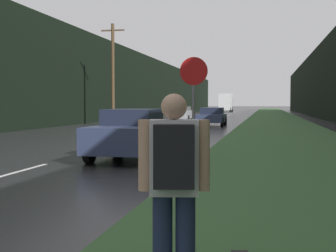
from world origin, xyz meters
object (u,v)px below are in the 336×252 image
Objects in this scene: car_passing_near at (131,134)px; delivery_truck at (226,102)px; car_oncoming at (182,114)px; stop_sign at (194,106)px; car_passing_far at (212,117)px; hitchhiker_with_backpack at (174,182)px.

car_passing_near is 80.96m from delivery_truck.
car_oncoming is (-3.93, 30.59, -0.05)m from car_passing_near.
stop_sign is 4.18m from car_passing_near.
car_passing_near is at bearing -82.67° from car_oncoming.
car_passing_near reaches higher than car_passing_far.
stop_sign is 84.40m from delivery_truck.
stop_sign is 0.33× the size of delivery_truck.
car_passing_far is at bearing -66.68° from car_oncoming.
car_passing_near is 0.93× the size of car_oncoming.
car_oncoming is (-6.35, 33.89, -0.91)m from stop_sign.
stop_sign is at bearing -79.39° from car_oncoming.
car_oncoming is at bearing -90.00° from delivery_truck.
delivery_truck is at bearing 90.00° from car_oncoming.
car_passing_far is at bearing 85.06° from hitchhiker_with_backpack.
delivery_truck is (-6.35, 84.16, 0.29)m from stop_sign.
car_oncoming is at bearing 100.61° from stop_sign.
stop_sign is at bearing 95.56° from car_passing_far.
delivery_truck is (-7.17, 90.59, 0.91)m from hitchhiker_with_backpack.
car_oncoming reaches higher than car_passing_far.
car_oncoming is 0.54× the size of delivery_truck.
car_passing_far is (-3.23, 31.20, -0.31)m from hitchhiker_with_backpack.
car_oncoming is at bearing -82.67° from car_passing_near.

